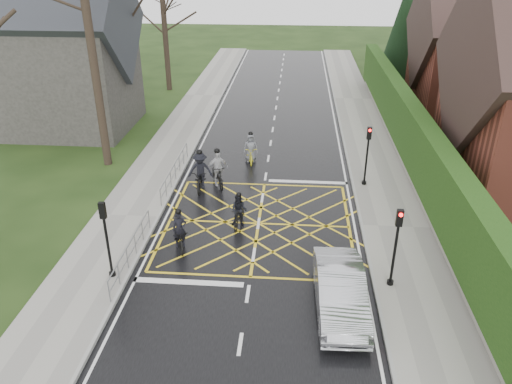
# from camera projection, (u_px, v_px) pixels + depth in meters

# --- Properties ---
(ground) EXTENTS (120.00, 120.00, 0.00)m
(ground) POSITION_uv_depth(u_px,v_px,m) (258.00, 224.00, 22.23)
(ground) COLOR black
(ground) RESTS_ON ground
(road) EXTENTS (9.00, 80.00, 0.01)m
(road) POSITION_uv_depth(u_px,v_px,m) (258.00, 223.00, 22.23)
(road) COLOR black
(road) RESTS_ON ground
(sidewalk_right) EXTENTS (3.00, 80.00, 0.15)m
(sidewalk_right) POSITION_uv_depth(u_px,v_px,m) (395.00, 228.00, 21.77)
(sidewalk_right) COLOR gray
(sidewalk_right) RESTS_ON ground
(sidewalk_left) EXTENTS (3.00, 80.00, 0.15)m
(sidewalk_left) POSITION_uv_depth(u_px,v_px,m) (127.00, 217.00, 22.63)
(sidewalk_left) COLOR gray
(sidewalk_left) RESTS_ON ground
(stone_wall) EXTENTS (0.50, 38.00, 0.70)m
(stone_wall) POSITION_uv_depth(u_px,v_px,m) (410.00, 168.00, 26.86)
(stone_wall) COLOR slate
(stone_wall) RESTS_ON ground
(hedge) EXTENTS (0.90, 38.00, 2.80)m
(hedge) POSITION_uv_depth(u_px,v_px,m) (415.00, 137.00, 26.08)
(hedge) COLOR black
(hedge) RESTS_ON stone_wall
(house_far) EXTENTS (9.80, 8.80, 10.30)m
(house_far) POSITION_uv_depth(u_px,v_px,m) (486.00, 51.00, 35.25)
(house_far) COLOR brown
(house_far) RESTS_ON ground
(conifer) EXTENTS (4.60, 4.60, 10.00)m
(conifer) POSITION_uv_depth(u_px,v_px,m) (408.00, 24.00, 42.39)
(conifer) COLOR black
(conifer) RESTS_ON ground
(church) EXTENTS (8.80, 7.80, 11.00)m
(church) POSITION_uv_depth(u_px,v_px,m) (61.00, 53.00, 31.70)
(church) COLOR #2D2B28
(church) RESTS_ON ground
(tree_near) EXTENTS (9.24, 9.24, 11.44)m
(tree_near) POSITION_uv_depth(u_px,v_px,m) (87.00, 17.00, 24.69)
(tree_near) COLOR black
(tree_near) RESTS_ON ground
(tree_far) EXTENTS (8.40, 8.40, 10.40)m
(tree_far) POSITION_uv_depth(u_px,v_px,m) (162.00, 0.00, 39.29)
(tree_far) COLOR black
(tree_far) RESTS_ON ground
(railing_south) EXTENTS (0.05, 5.04, 1.03)m
(railing_south) POSITION_uv_depth(u_px,v_px,m) (131.00, 247.00, 19.10)
(railing_south) COLOR slate
(railing_south) RESTS_ON ground
(railing_north) EXTENTS (0.05, 6.04, 1.03)m
(railing_north) POSITION_uv_depth(u_px,v_px,m) (175.00, 168.00, 25.78)
(railing_north) COLOR slate
(railing_north) RESTS_ON ground
(traffic_light_ne) EXTENTS (0.24, 0.31, 3.21)m
(traffic_light_ne) POSITION_uv_depth(u_px,v_px,m) (367.00, 157.00, 24.86)
(traffic_light_ne) COLOR black
(traffic_light_ne) RESTS_ON ground
(traffic_light_se) EXTENTS (0.24, 0.31, 3.21)m
(traffic_light_se) POSITION_uv_depth(u_px,v_px,m) (395.00, 249.00, 17.37)
(traffic_light_se) COLOR black
(traffic_light_se) RESTS_ON ground
(traffic_light_sw) EXTENTS (0.24, 0.31, 3.21)m
(traffic_light_sw) POSITION_uv_depth(u_px,v_px,m) (107.00, 241.00, 17.85)
(traffic_light_sw) COLOR black
(traffic_light_sw) RESTS_ON ground
(cyclist_rear) EXTENTS (1.22, 1.90, 1.74)m
(cyclist_rear) POSITION_uv_depth(u_px,v_px,m) (180.00, 235.00, 20.29)
(cyclist_rear) COLOR black
(cyclist_rear) RESTS_ON ground
(cyclist_back) EXTENTS (0.80, 1.68, 1.63)m
(cyclist_back) POSITION_uv_depth(u_px,v_px,m) (239.00, 214.00, 21.79)
(cyclist_back) COLOR black
(cyclist_back) RESTS_ON ground
(cyclist_mid) EXTENTS (1.30, 2.22, 2.10)m
(cyclist_mid) POSITION_uv_depth(u_px,v_px,m) (200.00, 175.00, 25.08)
(cyclist_mid) COLOR black
(cyclist_mid) RESTS_ON ground
(cyclist_front) EXTENTS (1.33, 2.08, 2.02)m
(cyclist_front) POSITION_uv_depth(u_px,v_px,m) (218.00, 172.00, 25.41)
(cyclist_front) COLOR black
(cyclist_front) RESTS_ON ground
(cyclist_lead) EXTENTS (0.93, 1.92, 1.79)m
(cyclist_lead) POSITION_uv_depth(u_px,v_px,m) (251.00, 151.00, 28.25)
(cyclist_lead) COLOR gold
(cyclist_lead) RESTS_ON ground
(car) EXTENTS (1.75, 4.59, 1.50)m
(car) POSITION_uv_depth(u_px,v_px,m) (340.00, 291.00, 16.73)
(car) COLOR #AFB1B6
(car) RESTS_ON ground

